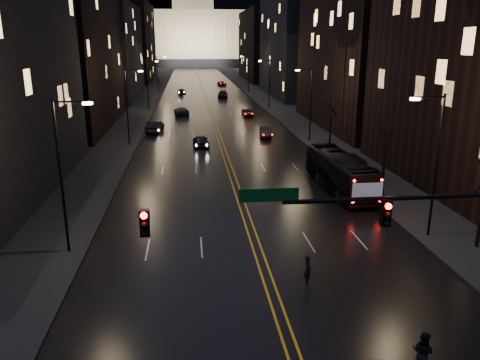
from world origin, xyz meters
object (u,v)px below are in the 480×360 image
object	(u,v)px
receding_car_a	(265,132)
bus	(340,172)
oncoming_car_a	(201,141)
oncoming_car_b	(155,127)
traffic_signal	(444,223)
pedestrian_a	(308,270)
pedestrian_b	(423,352)

from	to	relation	value
receding_car_a	bus	bearing A→B (deg)	-77.02
oncoming_car_a	oncoming_car_b	bearing A→B (deg)	-62.68
bus	receding_car_a	distance (m)	23.34
traffic_signal	pedestrian_a	xyz separation A→B (m)	(-3.96, 5.00, -4.33)
oncoming_car_b	oncoming_car_a	bearing A→B (deg)	128.29
bus	oncoming_car_b	xyz separation A→B (m)	(-17.00, 28.17, -0.73)
oncoming_car_b	receding_car_a	size ratio (longest dim) A/B	1.18
oncoming_car_b	receding_car_a	bearing A→B (deg)	168.77
oncoming_car_a	pedestrian_b	size ratio (longest dim) A/B	2.58
bus	pedestrian_a	xyz separation A→B (m)	(-6.55, -15.19, -0.77)
traffic_signal	oncoming_car_b	world-z (taller)	traffic_signal
bus	receding_car_a	xyz separation A→B (m)	(-2.53, 23.19, -0.86)
traffic_signal	oncoming_car_a	size ratio (longest dim) A/B	3.95
traffic_signal	receding_car_a	size ratio (longest dim) A/B	4.14
traffic_signal	pedestrian_b	size ratio (longest dim) A/B	10.18
bus	receding_car_a	size ratio (longest dim) A/B	2.65
oncoming_car_a	pedestrian_a	size ratio (longest dim) A/B	2.83
pedestrian_a	oncoming_car_a	bearing A→B (deg)	7.54
traffic_signal	pedestrian_b	bearing A→B (deg)	-124.98
pedestrian_a	pedestrian_b	world-z (taller)	pedestrian_b
bus	pedestrian_b	xyz separation A→B (m)	(-3.99, -22.19, -0.70)
bus	oncoming_car_b	world-z (taller)	bus
pedestrian_a	pedestrian_b	size ratio (longest dim) A/B	0.91
pedestrian_a	pedestrian_b	distance (m)	7.46
oncoming_car_b	pedestrian_a	distance (m)	44.60
receding_car_a	oncoming_car_b	bearing A→B (deg)	167.76
traffic_signal	pedestrian_b	world-z (taller)	traffic_signal
oncoming_car_a	pedestrian_b	distance (m)	40.79
oncoming_car_b	pedestrian_b	world-z (taller)	pedestrian_b
traffic_signal	oncoming_car_b	xyz separation A→B (m)	(-14.41, 48.36, -4.29)
traffic_signal	pedestrian_b	xyz separation A→B (m)	(-1.40, -2.00, -4.25)
traffic_signal	receding_car_a	xyz separation A→B (m)	(0.06, 43.38, -4.41)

